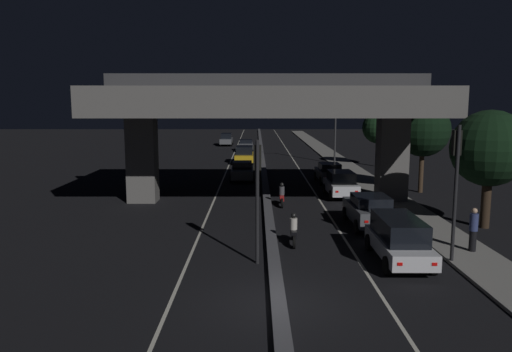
{
  "coord_description": "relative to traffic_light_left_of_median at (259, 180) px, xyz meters",
  "views": [
    {
      "loc": [
        -0.69,
        -14.71,
        6.2
      ],
      "look_at": [
        -0.78,
        15.05,
        1.77
      ],
      "focal_mm": 35.0,
      "sensor_mm": 36.0,
      "label": 1
    }
  ],
  "objects": [
    {
      "name": "ground_plane",
      "position": [
        0.64,
        -4.01,
        -3.27
      ],
      "size": [
        200.0,
        200.0,
        0.0
      ],
      "primitive_type": "plane",
      "color": "black"
    },
    {
      "name": "lane_line_left_inner",
      "position": [
        -2.72,
        30.99,
        -3.27
      ],
      "size": [
        0.12,
        126.0,
        0.0
      ],
      "primitive_type": "cube",
      "color": "beige",
      "rests_on": "ground_plane"
    },
    {
      "name": "lane_line_right_inner",
      "position": [
        4.0,
        30.99,
        -3.27
      ],
      "size": [
        0.12,
        126.0,
        0.0
      ],
      "primitive_type": "cube",
      "color": "beige",
      "rests_on": "ground_plane"
    },
    {
      "name": "median_divider",
      "position": [
        0.64,
        30.99,
        -3.17
      ],
      "size": [
        0.48,
        126.0,
        0.2
      ],
      "primitive_type": "cube",
      "color": "#4C4C51",
      "rests_on": "ground_plane"
    },
    {
      "name": "sidewalk_right",
      "position": [
        8.61,
        23.99,
        -3.21
      ],
      "size": [
        2.36,
        126.0,
        0.12
      ],
      "primitive_type": "cube",
      "color": "gray",
      "rests_on": "ground_plane"
    },
    {
      "name": "elevated_overpass",
      "position": [
        0.64,
        12.06,
        2.71
      ],
      "size": [
        19.76,
        11.48,
        7.9
      ],
      "color": "#5B5956",
      "rests_on": "ground_plane"
    },
    {
      "name": "traffic_light_left_of_median",
      "position": [
        0.0,
        0.0,
        0.0
      ],
      "size": [
        0.3,
        0.49,
        4.79
      ],
      "color": "black",
      "rests_on": "ground_plane"
    },
    {
      "name": "traffic_light_right_of_median",
      "position": [
        7.53,
        -0.01,
        0.37
      ],
      "size": [
        0.3,
        0.49,
        5.35
      ],
      "color": "black",
      "rests_on": "ground_plane"
    },
    {
      "name": "street_lamp",
      "position": [
        7.69,
        31.62,
        1.24
      ],
      "size": [
        1.88,
        0.32,
        7.66
      ],
      "color": "#2D2D30",
      "rests_on": "ground_plane"
    },
    {
      "name": "car_white_lead",
      "position": [
        5.53,
        0.17,
        -2.33
      ],
      "size": [
        1.9,
        4.63,
        1.75
      ],
      "rotation": [
        0.0,
        0.0,
        1.56
      ],
      "color": "silver",
      "rests_on": "ground_plane"
    },
    {
      "name": "car_grey_second",
      "position": [
        5.64,
        5.67,
        -2.42
      ],
      "size": [
        2.11,
        4.37,
        1.61
      ],
      "rotation": [
        0.0,
        0.0,
        1.59
      ],
      "color": "#515459",
      "rests_on": "ground_plane"
    },
    {
      "name": "car_white_third",
      "position": [
        5.52,
        13.53,
        -2.38
      ],
      "size": [
        1.96,
        3.97,
        1.71
      ],
      "rotation": [
        0.0,
        0.0,
        1.59
      ],
      "color": "silver",
      "rests_on": "ground_plane"
    },
    {
      "name": "car_grey_fourth",
      "position": [
        5.61,
        19.43,
        -2.48
      ],
      "size": [
        1.96,
        4.15,
        1.54
      ],
      "rotation": [
        0.0,
        0.0,
        1.6
      ],
      "color": "#515459",
      "rests_on": "ground_plane"
    },
    {
      "name": "car_grey_lead_oncoming",
      "position": [
        -1.15,
        20.59,
        -2.52
      ],
      "size": [
        1.93,
        3.99,
        1.51
      ],
      "rotation": [
        0.0,
        0.0,
        -1.55
      ],
      "color": "#515459",
      "rests_on": "ground_plane"
    },
    {
      "name": "car_taxi_yellow_second_oncoming",
      "position": [
        -1.21,
        31.88,
        -2.38
      ],
      "size": [
        2.05,
        4.72,
        1.75
      ],
      "rotation": [
        0.0,
        0.0,
        -1.58
      ],
      "color": "gold",
      "rests_on": "ground_plane"
    },
    {
      "name": "car_grey_third_oncoming",
      "position": [
        -1.35,
        44.5,
        -2.51
      ],
      "size": [
        2.03,
        4.31,
        1.47
      ],
      "rotation": [
        0.0,
        0.0,
        -1.54
      ],
      "color": "#515459",
      "rests_on": "ground_plane"
    },
    {
      "name": "car_grey_fourth_oncoming",
      "position": [
        -4.3,
        52.84,
        -2.36
      ],
      "size": [
        1.84,
        4.53,
        1.75
      ],
      "rotation": [
        0.0,
        0.0,
        -1.58
      ],
      "color": "#515459",
      "rests_on": "ground_plane"
    },
    {
      "name": "motorcycle_black_filtering_near",
      "position": [
        1.6,
        2.54,
        -2.67
      ],
      "size": [
        0.33,
        1.94,
        1.41
      ],
      "rotation": [
        0.0,
        0.0,
        1.54
      ],
      "color": "black",
      "rests_on": "ground_plane"
    },
    {
      "name": "motorcycle_red_filtering_mid",
      "position": [
        1.5,
        10.77,
        -2.67
      ],
      "size": [
        0.32,
        1.97,
        1.4
      ],
      "rotation": [
        0.0,
        0.0,
        1.56
      ],
      "color": "black",
      "rests_on": "ground_plane"
    },
    {
      "name": "pedestrian_on_sidewalk",
      "position": [
        8.85,
        1.13,
        -2.24
      ],
      "size": [
        0.34,
        0.34,
        1.8
      ],
      "color": "black",
      "rests_on": "sidewalk_right"
    },
    {
      "name": "roadside_tree_kerbside_near",
      "position": [
        11.31,
        5.44,
        0.68
      ],
      "size": [
        3.73,
        3.73,
        5.84
      ],
      "color": "#2D2116",
      "rests_on": "ground_plane"
    },
    {
      "name": "roadside_tree_kerbside_mid",
      "position": [
        11.33,
        15.25,
        1.03
      ],
      "size": [
        3.65,
        3.65,
        6.13
      ],
      "color": "#38281C",
      "rests_on": "ground_plane"
    },
    {
      "name": "roadside_tree_kerbside_far",
      "position": [
        11.71,
        29.28,
        0.48
      ],
      "size": [
        3.08,
        3.08,
        5.31
      ],
      "color": "#2D2116",
      "rests_on": "ground_plane"
    }
  ]
}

